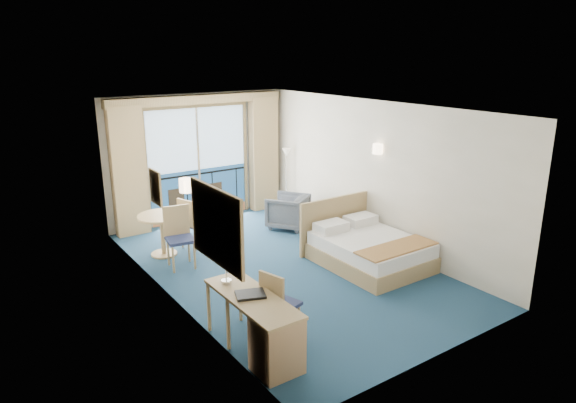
% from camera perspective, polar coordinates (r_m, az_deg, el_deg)
% --- Properties ---
extents(floor, '(6.50, 6.50, 0.00)m').
position_cam_1_polar(floor, '(8.81, -0.51, -7.25)').
color(floor, navy).
rests_on(floor, ground).
extents(room_walls, '(4.04, 6.54, 2.72)m').
position_cam_1_polar(room_walls, '(8.25, -0.54, 4.12)').
color(room_walls, beige).
rests_on(room_walls, ground).
extents(balcony_door, '(2.36, 0.03, 2.52)m').
position_cam_1_polar(balcony_door, '(11.14, -9.93, 3.77)').
color(balcony_door, navy).
rests_on(balcony_door, room_walls).
extents(curtain_left, '(0.65, 0.22, 2.55)m').
position_cam_1_polar(curtain_left, '(10.44, -17.30, 3.16)').
color(curtain_left, tan).
rests_on(curtain_left, room_walls).
extents(curtain_right, '(0.65, 0.22, 2.55)m').
position_cam_1_polar(curtain_right, '(11.70, -2.71, 5.27)').
color(curtain_right, tan).
rests_on(curtain_right, room_walls).
extents(pelmet, '(3.80, 0.25, 0.18)m').
position_cam_1_polar(pelmet, '(10.81, -10.00, 11.11)').
color(pelmet, tan).
rests_on(pelmet, room_walls).
extents(mirror, '(0.05, 1.25, 0.95)m').
position_cam_1_polar(mirror, '(6.10, -7.95, -2.73)').
color(mirror, tan).
rests_on(mirror, room_walls).
extents(wall_print, '(0.04, 0.42, 0.52)m').
position_cam_1_polar(wall_print, '(7.81, -14.49, 1.54)').
color(wall_print, tan).
rests_on(wall_print, room_walls).
extents(sconce_left, '(0.18, 0.18, 0.18)m').
position_cam_1_polar(sconce_left, '(6.81, -11.26, 1.78)').
color(sconce_left, beige).
rests_on(sconce_left, room_walls).
extents(sconce_right, '(0.18, 0.18, 0.18)m').
position_cam_1_polar(sconce_right, '(9.34, 9.93, 5.78)').
color(sconce_right, beige).
rests_on(sconce_right, room_walls).
extents(bed, '(1.58, 1.88, 0.99)m').
position_cam_1_polar(bed, '(8.92, 8.83, -5.20)').
color(bed, tan).
rests_on(bed, ground).
extents(nightstand, '(0.40, 0.38, 0.53)m').
position_cam_1_polar(nightstand, '(10.11, 6.20, -2.56)').
color(nightstand, tan).
rests_on(nightstand, ground).
extents(phone, '(0.21, 0.18, 0.08)m').
position_cam_1_polar(phone, '(10.00, 6.32, -0.94)').
color(phone, silver).
rests_on(phone, nightstand).
extents(armchair, '(1.05, 1.05, 0.70)m').
position_cam_1_polar(armchair, '(10.58, -0.02, -1.10)').
color(armchair, '#3F444D').
rests_on(armchair, ground).
extents(floor_lamp, '(0.20, 0.20, 1.46)m').
position_cam_1_polar(floor_lamp, '(11.46, -0.18, 4.17)').
color(floor_lamp, silver).
rests_on(floor_lamp, ground).
extents(desk, '(0.53, 1.54, 0.72)m').
position_cam_1_polar(desk, '(6.08, -1.87, -14.68)').
color(desk, tan).
rests_on(desk, ground).
extents(desk_chair, '(0.49, 0.49, 0.92)m').
position_cam_1_polar(desk_chair, '(6.56, -1.20, -10.98)').
color(desk_chair, '#20284C').
rests_on(desk_chair, ground).
extents(folder, '(0.42, 0.37, 0.03)m').
position_cam_1_polar(folder, '(6.25, -4.20, -10.26)').
color(folder, black).
rests_on(folder, desk).
extents(desk_lamp, '(0.13, 0.13, 0.50)m').
position_cam_1_polar(desk_lamp, '(6.44, -6.97, -5.97)').
color(desk_lamp, silver).
rests_on(desk_lamp, desk).
extents(round_table, '(0.84, 0.84, 0.75)m').
position_cam_1_polar(round_table, '(9.37, -13.81, -2.51)').
color(round_table, tan).
rests_on(round_table, ground).
extents(table_chair_a, '(0.53, 0.53, 0.96)m').
position_cam_1_polar(table_chair_a, '(9.58, -10.74, -2.08)').
color(table_chair_a, '#20284C').
rests_on(table_chair_a, ground).
extents(table_chair_b, '(0.51, 0.52, 1.04)m').
position_cam_1_polar(table_chair_b, '(8.85, -12.04, -3.45)').
color(table_chair_b, '#20284C').
rests_on(table_chair_b, ground).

